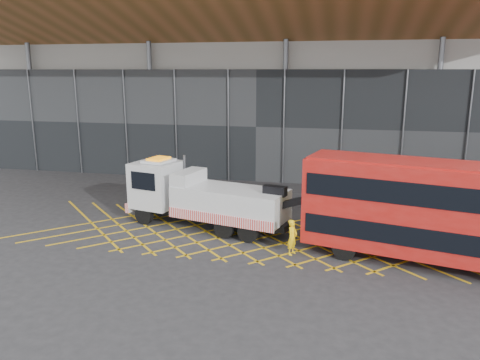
# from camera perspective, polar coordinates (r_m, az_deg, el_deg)

# --- Properties ---
(ground_plane) EXTENTS (120.00, 120.00, 0.00)m
(ground_plane) POSITION_cam_1_polar(r_m,az_deg,el_deg) (24.28, -7.74, -5.97)
(ground_plane) COLOR #262629
(road_markings) EXTENTS (24.76, 7.16, 0.01)m
(road_markings) POSITION_cam_1_polar(r_m,az_deg,el_deg) (23.25, 1.62, -6.71)
(road_markings) COLOR gold
(road_markings) RESTS_ON ground_plane
(construction_building) EXTENTS (55.00, 23.97, 18.00)m
(construction_building) POSITION_cam_1_polar(r_m,az_deg,el_deg) (40.36, 3.80, 14.68)
(construction_building) COLOR gray
(construction_building) RESTS_ON ground_plane
(recovery_truck) EXTENTS (10.04, 4.36, 3.50)m
(recovery_truck) POSITION_cam_1_polar(r_m,az_deg,el_deg) (24.08, -4.79, -2.02)
(recovery_truck) COLOR black
(recovery_truck) RESTS_ON ground_plane
(bus_towed) EXTENTS (10.93, 4.95, 4.34)m
(bus_towed) POSITION_cam_1_polar(r_m,az_deg,el_deg) (20.67, 22.71, -3.32)
(bus_towed) COLOR #AD140F
(bus_towed) RESTS_ON ground_plane
(worker) EXTENTS (0.58, 0.68, 1.58)m
(worker) POSITION_cam_1_polar(r_m,az_deg,el_deg) (20.79, 6.39, -6.94)
(worker) COLOR yellow
(worker) RESTS_ON ground_plane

